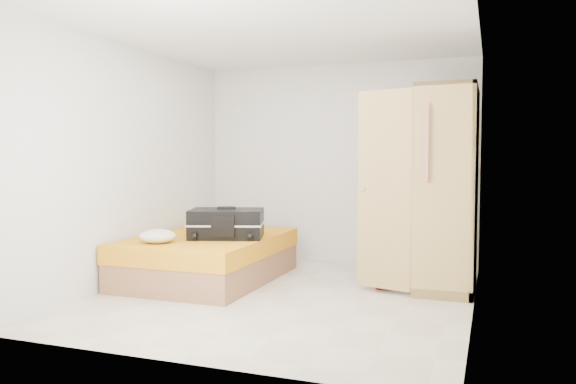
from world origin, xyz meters
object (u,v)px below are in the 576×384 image
(person, at_px, (382,215))
(suitcase, at_px, (227,224))
(round_cushion, at_px, (158,236))
(bed, at_px, (209,258))
(wardrobe, at_px, (443,194))

(person, distance_m, suitcase, 1.69)
(suitcase, bearing_deg, round_cushion, -147.19)
(suitcase, bearing_deg, person, -3.65)
(bed, xyz_separation_m, suitcase, (0.26, -0.07, 0.40))
(person, bearing_deg, suitcase, 85.76)
(bed, xyz_separation_m, round_cushion, (-0.23, -0.67, 0.32))
(bed, distance_m, suitcase, 0.48)
(suitcase, relative_size, round_cushion, 2.52)
(wardrobe, height_order, person, wardrobe)
(bed, relative_size, person, 1.32)
(bed, bearing_deg, suitcase, -14.12)
(bed, height_order, round_cushion, round_cushion)
(wardrobe, xyz_separation_m, round_cushion, (-2.73, -1.15, -0.43))
(person, bearing_deg, wardrobe, -97.01)
(bed, relative_size, suitcase, 2.15)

